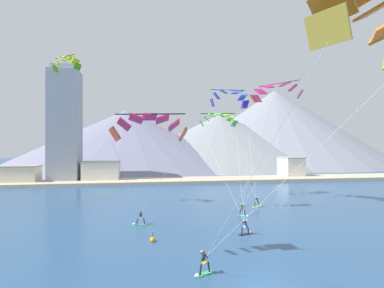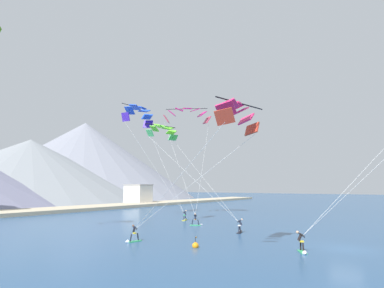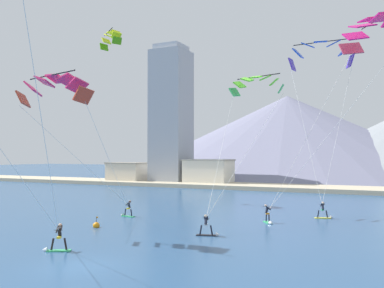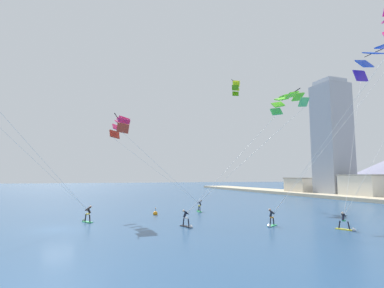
{
  "view_description": "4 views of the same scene",
  "coord_description": "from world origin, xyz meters",
  "px_view_note": "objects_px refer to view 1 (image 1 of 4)",
  "views": [
    {
      "loc": [
        -7.96,
        -18.71,
        9.37
      ],
      "look_at": [
        -1.99,
        18.15,
        9.39
      ],
      "focal_mm": 28.0,
      "sensor_mm": 36.0,
      "label": 1
    },
    {
      "loc": [
        -28.62,
        -5.17,
        5.16
      ],
      "look_at": [
        3.92,
        18.76,
        10.91
      ],
      "focal_mm": 28.0,
      "sensor_mm": 36.0,
      "label": 2
    },
    {
      "loc": [
        15.5,
        -17.78,
        5.94
      ],
      "look_at": [
        -2.52,
        18.77,
        6.99
      ],
      "focal_mm": 40.0,
      "sensor_mm": 36.0,
      "label": 3
    },
    {
      "loc": [
        29.6,
        1.84,
        4.68
      ],
      "look_at": [
        -2.99,
        13.6,
        8.45
      ],
      "focal_mm": 28.0,
      "sensor_mm": 36.0,
      "label": 4
    }
  ],
  "objects_px": {
    "kitesurfer_near_trail": "(139,221)",
    "kitesurfer_far_right": "(202,268)",
    "parafoil_kite_far_right": "(362,20)",
    "race_marker_buoy": "(153,240)",
    "parafoil_kite_distant_high_outer": "(67,62)",
    "kitesurfer_mid_center": "(244,212)",
    "parafoil_kite_near_trail": "(149,125)",
    "parafoil_kite_near_lead": "(230,97)",
    "parafoil_kite_mid_center": "(276,90)",
    "kitesurfer_near_lead": "(258,204)",
    "parafoil_kite_far_left": "(218,119)",
    "kitesurfer_far_left": "(247,230)"
  },
  "relations": [
    {
      "from": "kitesurfer_near_trail",
      "to": "kitesurfer_far_left",
      "type": "relative_size",
      "value": 1.0
    },
    {
      "from": "parafoil_kite_near_lead",
      "to": "parafoil_kite_near_trail",
      "type": "relative_size",
      "value": 1.55
    },
    {
      "from": "kitesurfer_mid_center",
      "to": "parafoil_kite_near_trail",
      "type": "bearing_deg",
      "value": -134.28
    },
    {
      "from": "kitesurfer_near_trail",
      "to": "parafoil_kite_far_left",
      "type": "bearing_deg",
      "value": 29.19
    },
    {
      "from": "kitesurfer_far_right",
      "to": "parafoil_kite_far_right",
      "type": "xyz_separation_m",
      "value": [
        4.52,
        -10.23,
        13.87
      ]
    },
    {
      "from": "kitesurfer_far_left",
      "to": "kitesurfer_far_right",
      "type": "relative_size",
      "value": 1.02
    },
    {
      "from": "kitesurfer_far_right",
      "to": "kitesurfer_near_trail",
      "type": "bearing_deg",
      "value": 108.16
    },
    {
      "from": "parafoil_kite_mid_center",
      "to": "kitesurfer_far_right",
      "type": "bearing_deg",
      "value": -124.88
    },
    {
      "from": "parafoil_kite_far_right",
      "to": "race_marker_buoy",
      "type": "xyz_separation_m",
      "value": [
        -7.81,
        18.21,
        -14.23
      ]
    },
    {
      "from": "parafoil_kite_distant_high_outer",
      "to": "race_marker_buoy",
      "type": "distance_m",
      "value": 30.59
    },
    {
      "from": "parafoil_kite_mid_center",
      "to": "kitesurfer_near_lead",
      "type": "bearing_deg",
      "value": -145.66
    },
    {
      "from": "parafoil_kite_near_lead",
      "to": "parafoil_kite_near_trail",
      "type": "distance_m",
      "value": 31.31
    },
    {
      "from": "kitesurfer_far_left",
      "to": "parafoil_kite_near_lead",
      "type": "relative_size",
      "value": 0.1
    },
    {
      "from": "kitesurfer_far_right",
      "to": "parafoil_kite_far_left",
      "type": "relative_size",
      "value": 0.14
    },
    {
      "from": "parafoil_kite_near_trail",
      "to": "parafoil_kite_mid_center",
      "type": "relative_size",
      "value": 0.64
    },
    {
      "from": "parafoil_kite_mid_center",
      "to": "race_marker_buoy",
      "type": "bearing_deg",
      "value": -141.08
    },
    {
      "from": "parafoil_kite_near_lead",
      "to": "race_marker_buoy",
      "type": "distance_m",
      "value": 31.94
    },
    {
      "from": "parafoil_kite_far_left",
      "to": "parafoil_kite_far_right",
      "type": "bearing_deg",
      "value": -93.51
    },
    {
      "from": "parafoil_kite_mid_center",
      "to": "race_marker_buoy",
      "type": "distance_m",
      "value": 31.61
    },
    {
      "from": "kitesurfer_near_lead",
      "to": "race_marker_buoy",
      "type": "height_order",
      "value": "kitesurfer_near_lead"
    },
    {
      "from": "race_marker_buoy",
      "to": "kitesurfer_far_right",
      "type": "bearing_deg",
      "value": -67.64
    },
    {
      "from": "kitesurfer_near_trail",
      "to": "parafoil_kite_near_trail",
      "type": "distance_m",
      "value": 15.0
    },
    {
      "from": "parafoil_kite_mid_center",
      "to": "parafoil_kite_far_right",
      "type": "xyz_separation_m",
      "value": [
        -12.43,
        -34.55,
        -3.74
      ]
    },
    {
      "from": "kitesurfer_near_trail",
      "to": "race_marker_buoy",
      "type": "xyz_separation_m",
      "value": [
        1.41,
        -6.32,
        -0.28
      ]
    },
    {
      "from": "parafoil_kite_near_trail",
      "to": "race_marker_buoy",
      "type": "distance_m",
      "value": 11.62
    },
    {
      "from": "kitesurfer_far_left",
      "to": "parafoil_kite_far_left",
      "type": "height_order",
      "value": "parafoil_kite_far_left"
    },
    {
      "from": "kitesurfer_mid_center",
      "to": "race_marker_buoy",
      "type": "bearing_deg",
      "value": -145.13
    },
    {
      "from": "parafoil_kite_mid_center",
      "to": "kitesurfer_near_trail",
      "type": "bearing_deg",
      "value": -155.17
    },
    {
      "from": "kitesurfer_near_trail",
      "to": "parafoil_kite_distant_high_outer",
      "type": "distance_m",
      "value": 26.52
    },
    {
      "from": "kitesurfer_near_lead",
      "to": "parafoil_kite_near_lead",
      "type": "distance_m",
      "value": 19.65
    },
    {
      "from": "kitesurfer_near_trail",
      "to": "parafoil_kite_far_left",
      "type": "height_order",
      "value": "parafoil_kite_far_left"
    },
    {
      "from": "kitesurfer_near_lead",
      "to": "kitesurfer_far_left",
      "type": "distance_m",
      "value": 14.14
    },
    {
      "from": "kitesurfer_near_lead",
      "to": "kitesurfer_near_trail",
      "type": "bearing_deg",
      "value": -157.73
    },
    {
      "from": "parafoil_kite_mid_center",
      "to": "race_marker_buoy",
      "type": "xyz_separation_m",
      "value": [
        -20.23,
        -16.34,
        -17.98
      ]
    },
    {
      "from": "kitesurfer_mid_center",
      "to": "kitesurfer_near_lead",
      "type": "bearing_deg",
      "value": 51.82
    },
    {
      "from": "parafoil_kite_near_trail",
      "to": "parafoil_kite_mid_center",
      "type": "xyz_separation_m",
      "value": [
        20.62,
        20.69,
        7.2
      ]
    },
    {
      "from": "parafoil_kite_near_lead",
      "to": "parafoil_kite_far_right",
      "type": "height_order",
      "value": "parafoil_kite_near_lead"
    },
    {
      "from": "parafoil_kite_near_trail",
      "to": "race_marker_buoy",
      "type": "xyz_separation_m",
      "value": [
        0.39,
        4.35,
        -10.77
      ]
    },
    {
      "from": "kitesurfer_far_left",
      "to": "parafoil_kite_far_left",
      "type": "bearing_deg",
      "value": 90.38
    },
    {
      "from": "kitesurfer_near_lead",
      "to": "parafoil_kite_near_trail",
      "type": "height_order",
      "value": "parafoil_kite_near_trail"
    },
    {
      "from": "race_marker_buoy",
      "to": "kitesurfer_mid_center",
      "type": "bearing_deg",
      "value": 34.87
    },
    {
      "from": "parafoil_kite_near_trail",
      "to": "parafoil_kite_far_left",
      "type": "height_order",
      "value": "parafoil_kite_far_left"
    },
    {
      "from": "parafoil_kite_near_trail",
      "to": "parafoil_kite_distant_high_outer",
      "type": "height_order",
      "value": "parafoil_kite_distant_high_outer"
    },
    {
      "from": "parafoil_kite_near_lead",
      "to": "parafoil_kite_far_left",
      "type": "height_order",
      "value": "parafoil_kite_near_lead"
    },
    {
      "from": "kitesurfer_near_lead",
      "to": "parafoil_kite_near_lead",
      "type": "xyz_separation_m",
      "value": [
        -1.77,
        8.98,
        17.39
      ]
    },
    {
      "from": "kitesurfer_near_trail",
      "to": "kitesurfer_far_right",
      "type": "height_order",
      "value": "kitesurfer_far_right"
    },
    {
      "from": "kitesurfer_near_trail",
      "to": "kitesurfer_mid_center",
      "type": "height_order",
      "value": "kitesurfer_mid_center"
    },
    {
      "from": "parafoil_kite_mid_center",
      "to": "race_marker_buoy",
      "type": "relative_size",
      "value": 17.74
    },
    {
      "from": "kitesurfer_mid_center",
      "to": "parafoil_kite_near_lead",
      "type": "relative_size",
      "value": 0.09
    },
    {
      "from": "kitesurfer_near_trail",
      "to": "parafoil_kite_mid_center",
      "type": "height_order",
      "value": "parafoil_kite_mid_center"
    }
  ]
}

